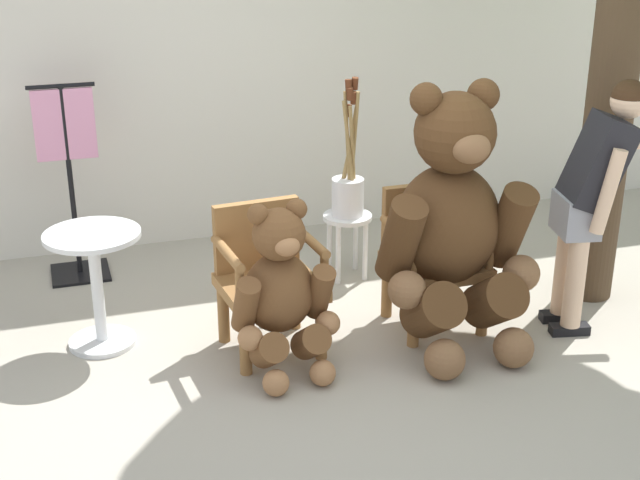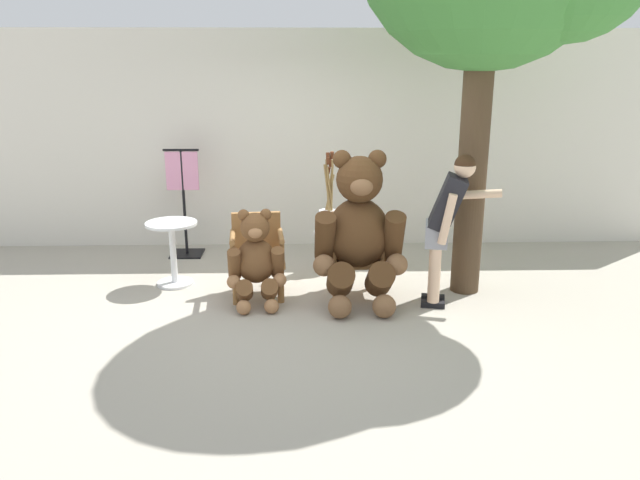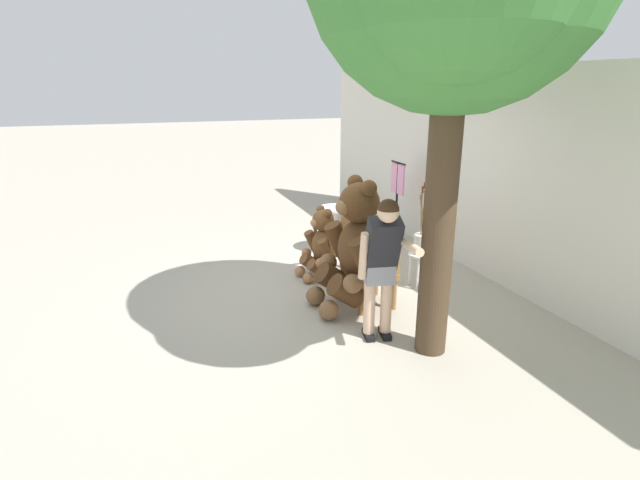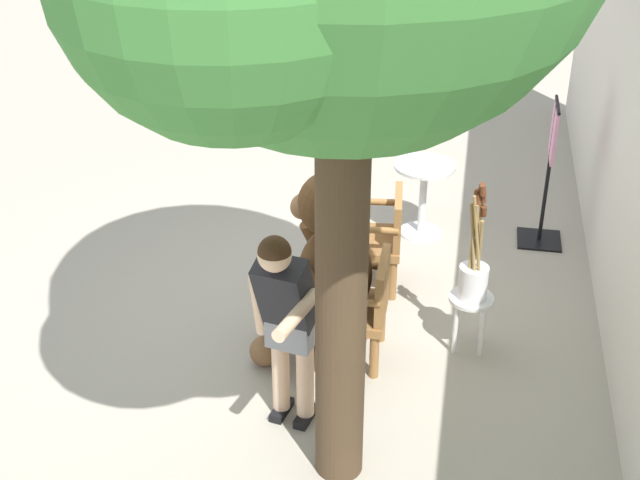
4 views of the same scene
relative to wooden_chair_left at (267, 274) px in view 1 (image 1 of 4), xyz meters
The scene contains 11 objects.
ground_plane 0.84m from the wooden_chair_left, 41.61° to the right, with size 60.00×60.00×0.00m, color #A8A091.
back_wall 2.21m from the wooden_chair_left, 74.68° to the left, with size 10.00×0.16×2.80m, color silver.
wooden_chair_left is the anchor object (origin of this frame).
wooden_chair_right 1.05m from the wooden_chair_left, ahead, with size 0.57×0.53×0.86m.
teddy_bear_large 1.13m from the wooden_chair_left, 14.18° to the right, with size 0.94×0.89×1.57m.
teddy_bear_small 0.30m from the wooden_chair_left, 88.03° to the right, with size 0.60×0.59×1.00m.
person_visitor 2.00m from the wooden_chair_left, 10.57° to the right, with size 0.80×0.48×1.56m.
white_stool 1.14m from the wooden_chair_left, 46.10° to the left, with size 0.34×0.34×0.46m.
brush_bucket 1.15m from the wooden_chair_left, 45.98° to the left, with size 0.22×0.22×0.95m.
round_side_table 1.00m from the wooden_chair_left, 161.69° to the left, with size 0.56×0.56×0.72m.
clothing_display_stand 1.76m from the wooden_chair_left, 125.49° to the left, with size 0.44×0.40×1.36m.
Camera 1 is at (-1.67, -4.15, 2.58)m, focal length 50.00 mm.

